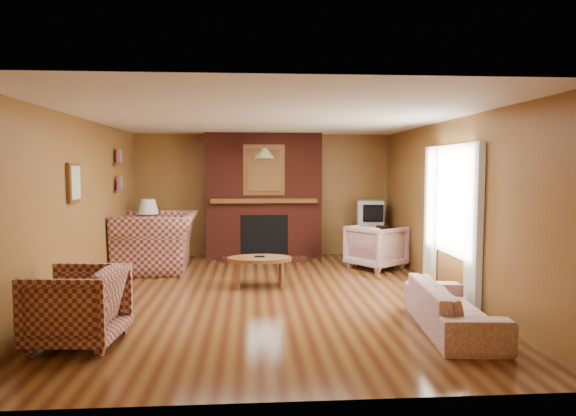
{
  "coord_description": "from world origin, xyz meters",
  "views": [
    {
      "loc": [
        -0.24,
        -6.93,
        1.73
      ],
      "look_at": [
        0.3,
        0.6,
        1.15
      ],
      "focal_mm": 32.0,
      "sensor_mm": 36.0,
      "label": 1
    }
  ],
  "objects": [
    {
      "name": "coffee_table",
      "position": [
        -0.13,
        0.46,
        0.39
      ],
      "size": [
        0.93,
        0.58,
        0.46
      ],
      "color": "brown",
      "rests_on": "floor"
    },
    {
      "name": "wall_front",
      "position": [
        0.0,
        -3.25,
        1.2
      ],
      "size": [
        6.5,
        0.0,
        6.5
      ],
      "primitive_type": "plane",
      "rotation": [
        -1.57,
        0.0,
        0.0
      ],
      "color": "brown",
      "rests_on": "floor"
    },
    {
      "name": "side_table",
      "position": [
        -2.1,
        2.45,
        0.28
      ],
      "size": [
        0.44,
        0.44,
        0.55
      ],
      "primitive_type": "cube",
      "rotation": [
        0.0,
        0.0,
        0.06
      ],
      "color": "brown",
      "rests_on": "floor"
    },
    {
      "name": "botanical_print",
      "position": [
        -2.47,
        -0.3,
        1.55
      ],
      "size": [
        0.05,
        0.4,
        0.5
      ],
      "color": "brown",
      "rests_on": "wall_left"
    },
    {
      "name": "bookshelf",
      "position": [
        -2.44,
        1.9,
        1.67
      ],
      "size": [
        0.09,
        0.55,
        0.71
      ],
      "color": "brown",
      "rests_on": "wall_left"
    },
    {
      "name": "window_right",
      "position": [
        2.45,
        -0.2,
        1.13
      ],
      "size": [
        0.1,
        1.85,
        2.0
      ],
      "color": "beige",
      "rests_on": "wall_right"
    },
    {
      "name": "pendant_light",
      "position": [
        0.0,
        2.3,
        2.0
      ],
      "size": [
        0.36,
        0.36,
        0.48
      ],
      "color": "black",
      "rests_on": "ceiling"
    },
    {
      "name": "floral_sofa",
      "position": [
        1.9,
        -1.69,
        0.25
      ],
      "size": [
        0.81,
        1.75,
        0.5
      ],
      "primitive_type": "imported",
      "rotation": [
        0.0,
        0.0,
        1.49
      ],
      "color": "beige",
      "rests_on": "floor"
    },
    {
      "name": "wall_left",
      "position": [
        -2.5,
        0.0,
        1.2
      ],
      "size": [
        0.0,
        6.5,
        6.5
      ],
      "primitive_type": "plane",
      "rotation": [
        1.57,
        0.0,
        1.57
      ],
      "color": "brown",
      "rests_on": "floor"
    },
    {
      "name": "plaid_loveseat",
      "position": [
        -1.85,
        1.89,
        0.49
      ],
      "size": [
        1.37,
        1.55,
        0.97
      ],
      "primitive_type": "imported",
      "rotation": [
        0.0,
        0.0,
        -1.53
      ],
      "color": "maroon",
      "rests_on": "floor"
    },
    {
      "name": "crt_tv",
      "position": [
        2.05,
        2.79,
        0.89
      ],
      "size": [
        0.57,
        0.57,
        0.46
      ],
      "color": "#9FA1A6",
      "rests_on": "tv_stand"
    },
    {
      "name": "ceiling",
      "position": [
        0.0,
        0.0,
        2.4
      ],
      "size": [
        6.5,
        6.5,
        0.0
      ],
      "primitive_type": "plane",
      "rotation": [
        3.14,
        0.0,
        0.0
      ],
      "color": "white",
      "rests_on": "wall_back"
    },
    {
      "name": "floral_armchair",
      "position": [
        1.92,
        1.74,
        0.38
      ],
      "size": [
        1.15,
        1.14,
        0.76
      ],
      "primitive_type": "imported",
      "rotation": [
        0.0,
        0.0,
        2.19
      ],
      "color": "beige",
      "rests_on": "floor"
    },
    {
      "name": "table_lamp",
      "position": [
        -2.1,
        2.45,
        0.9
      ],
      "size": [
        0.38,
        0.38,
        0.62
      ],
      "color": "silver",
      "rests_on": "side_table"
    },
    {
      "name": "fireplace",
      "position": [
        0.0,
        2.98,
        1.18
      ],
      "size": [
        2.2,
        0.82,
        2.4
      ],
      "color": "#4C1A10",
      "rests_on": "floor"
    },
    {
      "name": "wall_back",
      "position": [
        0.0,
        3.25,
        1.2
      ],
      "size": [
        6.5,
        0.0,
        6.5
      ],
      "primitive_type": "plane",
      "rotation": [
        1.57,
        0.0,
        0.0
      ],
      "color": "brown",
      "rests_on": "floor"
    },
    {
      "name": "tv_stand",
      "position": [
        2.05,
        2.8,
        0.33
      ],
      "size": [
        0.64,
        0.59,
        0.66
      ],
      "primitive_type": "cube",
      "rotation": [
        0.0,
        0.0,
        -0.08
      ],
      "color": "black",
      "rests_on": "floor"
    },
    {
      "name": "wall_right",
      "position": [
        2.5,
        0.0,
        1.2
      ],
      "size": [
        0.0,
        6.5,
        6.5
      ],
      "primitive_type": "plane",
      "rotation": [
        1.57,
        0.0,
        -1.57
      ],
      "color": "brown",
      "rests_on": "floor"
    },
    {
      "name": "plaid_armchair",
      "position": [
        -1.95,
        -1.88,
        0.38
      ],
      "size": [
        0.91,
        0.89,
        0.77
      ],
      "primitive_type": "imported",
      "rotation": [
        0.0,
        0.0,
        -1.66
      ],
      "color": "maroon",
      "rests_on": "floor"
    },
    {
      "name": "floor",
      "position": [
        0.0,
        0.0,
        0.0
      ],
      "size": [
        6.5,
        6.5,
        0.0
      ],
      "primitive_type": "plane",
      "color": "#441F0E",
      "rests_on": "ground"
    }
  ]
}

